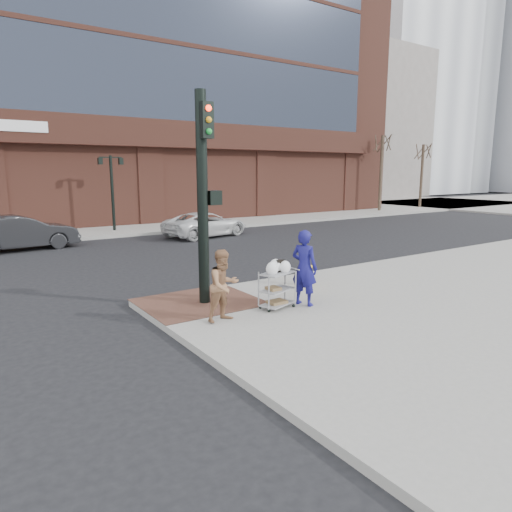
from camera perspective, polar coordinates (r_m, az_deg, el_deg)
ground at (r=10.96m, az=-2.11°, el=-7.12°), size 220.00×220.00×0.00m
sidewalk_far at (r=44.78m, az=-10.46°, el=6.22°), size 65.00×36.00×0.15m
brick_curb_ramp at (r=11.38m, az=-7.11°, el=-5.70°), size 2.80×2.40×0.01m
bank_building at (r=42.62m, az=-20.74°, el=24.63°), size 42.00×26.00×28.00m
filler_block at (r=65.59m, az=10.26°, el=15.36°), size 14.00×20.00×18.00m
bare_tree_a at (r=39.04m, az=15.57°, el=14.50°), size 1.80×1.80×7.20m
bare_tree_b at (r=44.02m, az=20.23°, el=13.14°), size 1.80×1.80×6.70m
lamp_post at (r=25.98m, az=-17.56°, el=8.51°), size 1.32×0.22×4.00m
traffic_signal_pole at (r=10.89m, az=-6.54°, el=7.88°), size 0.61×0.51×5.00m
woman_blue at (r=10.92m, az=6.06°, el=-1.47°), size 0.64×0.77×1.82m
pedestrian_tan at (r=9.75m, az=-4.05°, el=-3.71°), size 0.83×0.69×1.56m
sedan_dark at (r=21.86m, az=-27.32°, el=2.60°), size 4.66×2.02×1.49m
minivan_white at (r=23.67m, az=-6.28°, el=3.96°), size 4.88×2.98×1.26m
utility_cart at (r=10.70m, az=2.66°, el=-3.81°), size 0.93×0.70×1.15m
fire_hydrant at (r=12.96m, az=6.19°, el=-1.51°), size 0.44×0.31×0.94m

